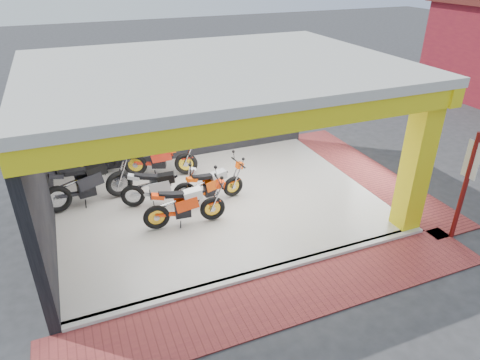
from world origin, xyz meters
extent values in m
plane|color=#2D2D30|center=(0.00, 0.00, 0.00)|extent=(80.00, 80.00, 0.00)
cube|color=silver|center=(0.00, 2.00, 0.05)|extent=(8.00, 6.00, 0.10)
cube|color=beige|center=(0.00, 2.00, 3.60)|extent=(8.40, 6.40, 0.20)
cube|color=black|center=(0.00, 5.10, 1.75)|extent=(8.20, 0.20, 3.50)
cube|color=black|center=(-4.10, 2.00, 1.75)|extent=(0.20, 6.20, 3.50)
cube|color=yellow|center=(3.75, -0.75, 1.75)|extent=(0.50, 0.50, 3.50)
cube|color=yellow|center=(0.00, -1.00, 3.30)|extent=(8.40, 0.30, 0.40)
cube|color=yellow|center=(4.00, 2.00, 3.30)|extent=(0.30, 6.40, 0.40)
cube|color=silver|center=(0.00, -1.02, 0.05)|extent=(8.00, 0.20, 0.10)
cube|color=maroon|center=(0.00, -1.80, 0.01)|extent=(9.00, 1.40, 0.03)
cube|color=maroon|center=(4.80, 2.00, 0.01)|extent=(1.40, 7.00, 0.03)
cylinder|color=maroon|center=(4.51, -1.49, 1.30)|extent=(0.10, 0.10, 2.61)
cube|color=white|center=(4.51, -1.49, 1.98)|extent=(0.02, 0.37, 0.84)
camera|label=1|loc=(-3.18, -7.21, 5.82)|focal=32.00mm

